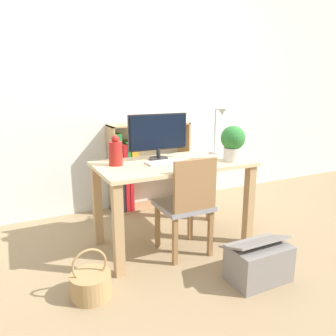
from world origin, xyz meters
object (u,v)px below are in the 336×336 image
Objects in this scene: desk_lamp at (219,127)px; vase at (116,152)px; storage_box at (258,262)px; chair at (187,203)px; basket at (91,284)px; potted_plant at (233,142)px; monitor at (158,134)px; keyboard at (166,162)px; bookshelf at (135,169)px.

vase is at bearing 179.83° from desk_lamp.
chair is at bearing 116.53° from storage_box.
basket is at bearing -158.00° from desk_lamp.
chair is at bearing -173.35° from potted_plant.
basket is (-0.77, -0.60, -0.87)m from monitor.
keyboard is at bearing -16.08° from vase.
potted_plant reaches higher than storage_box.
storage_box is (-0.19, -0.60, -0.76)m from potted_plant.
chair reaches higher than basket.
monitor is at bearing 148.02° from potted_plant.
basket is (-0.38, -0.55, -0.75)m from vase.
keyboard is at bearing -169.60° from desk_lamp.
desk_lamp reaches higher than vase.
bookshelf is at bearing 85.30° from keyboard.
storage_box is (0.35, -0.94, -0.82)m from monitor.
potted_plant reaches higher than basket.
desk_lamp reaches higher than basket.
monitor is 0.59m from desk_lamp.
basket is (-0.77, -0.44, -0.65)m from keyboard.
desk_lamp is 1.24× the size of basket.
bookshelf is (-0.52, 0.84, -0.54)m from desk_lamp.
chair is (-0.52, -0.34, -0.55)m from desk_lamp.
monitor is at bearing 175.43° from desk_lamp.
desk_lamp is 1.13m from bookshelf.
desk_lamp is 1.26m from storage_box.
vase is at bearing -173.64° from monitor.
vase is (-0.39, 0.11, 0.10)m from keyboard.
potted_plant is at bearing -17.30° from vase.
desk_lamp is 1.42× the size of potted_plant.
vase is at bearing 162.70° from potted_plant.
potted_plant is at bearing 72.60° from storage_box.
bookshelf is (-0.00, 1.18, 0.01)m from chair.
monitor is 1.57× the size of basket.
bookshelf is at bearing 99.04° from storage_box.
vase is 0.70m from chair.
storage_box is at bearing -69.66° from monitor.
bookshelf is (0.07, 0.80, -0.50)m from monitor.
chair is at bearing -146.55° from desk_lamp.
monitor reaches higher than vase.
monitor is 1.66× the size of keyboard.
basket is at bearing -121.21° from bookshelf.
basket is 1.17m from storage_box.
bookshelf is at bearing 60.81° from vase.
keyboard is at bearing 29.95° from basket.
desk_lamp reaches higher than storage_box.
desk_lamp is at bearing 22.00° from basket.
potted_plant is at bearing 5.51° from chair.
vase is 0.57× the size of desk_lamp.
chair is (0.08, -0.23, -0.29)m from keyboard.
potted_plant is 0.99m from storage_box.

